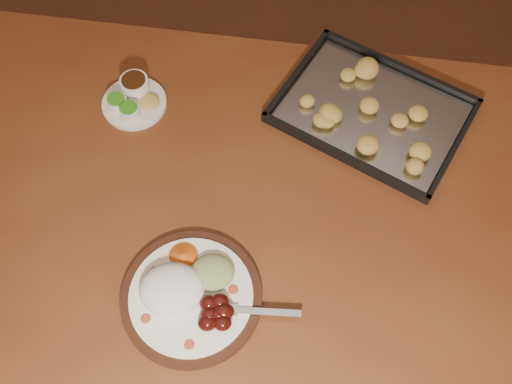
{
  "coord_description": "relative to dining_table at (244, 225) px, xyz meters",
  "views": [
    {
      "loc": [
        0.28,
        -0.67,
        1.79
      ],
      "look_at": [
        0.28,
        -0.13,
        0.77
      ],
      "focal_mm": 40.0,
      "sensor_mm": 36.0,
      "label": 1
    }
  ],
  "objects": [
    {
      "name": "dinner_plate",
      "position": [
        -0.1,
        -0.19,
        0.12
      ],
      "size": [
        0.34,
        0.27,
        0.06
      ],
      "rotation": [
        0.0,
        0.0,
        -0.36
      ],
      "color": "black",
      "rests_on": "dining_table"
    },
    {
      "name": "condiment_saucer",
      "position": [
        -0.25,
        0.26,
        0.11
      ],
      "size": [
        0.14,
        0.14,
        0.05
      ],
      "rotation": [
        0.0,
        0.0,
        -0.34
      ],
      "color": "white",
      "rests_on": "dining_table"
    },
    {
      "name": "ground",
      "position": [
        -0.25,
        0.15,
        -0.65
      ],
      "size": [
        4.0,
        4.0,
        0.0
      ],
      "primitive_type": "plane",
      "color": "brown",
      "rests_on": "ground"
    },
    {
      "name": "dining_table",
      "position": [
        0.0,
        0.0,
        0.0
      ],
      "size": [
        1.61,
        1.09,
        0.75
      ],
      "rotation": [
        0.0,
        0.0,
        -0.13
      ],
      "color": "brown",
      "rests_on": "ground"
    },
    {
      "name": "baking_tray",
      "position": [
        0.28,
        0.23,
        0.11
      ],
      "size": [
        0.49,
        0.46,
        0.04
      ],
      "rotation": [
        0.0,
        0.0,
        -0.55
      ],
      "color": "black",
      "rests_on": "dining_table"
    }
  ]
}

